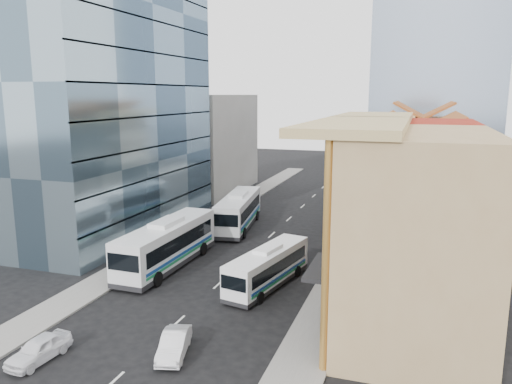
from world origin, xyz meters
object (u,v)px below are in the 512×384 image
(shophouse_tan, at_px, (418,233))
(bus_right, at_px, (268,266))
(bus_left_near, at_px, (167,243))
(bus_left_far, at_px, (239,210))
(office_tower, at_px, (103,85))
(sedan_left, at_px, (39,349))
(sedan_right, at_px, (174,344))

(shophouse_tan, height_order, bus_right, shophouse_tan)
(bus_left_near, xyz_separation_m, bus_left_far, (1.31, 13.47, -0.09))
(bus_left_far, distance_m, bus_right, 16.89)
(office_tower, height_order, bus_left_near, office_tower)
(shophouse_tan, height_order, bus_left_near, shophouse_tan)
(shophouse_tan, relative_size, sedan_left, 3.68)
(office_tower, height_order, sedan_right, office_tower)
(bus_left_far, distance_m, sedan_left, 29.00)
(bus_left_near, height_order, sedan_right, bus_left_near)
(office_tower, xyz_separation_m, bus_right, (20.64, -10.30, -13.47))
(bus_left_far, bearing_deg, shophouse_tan, -54.02)
(sedan_right, bearing_deg, bus_left_near, 104.04)
(bus_left_far, distance_m, sedan_right, 26.86)
(shophouse_tan, bearing_deg, bus_left_near, 165.11)
(office_tower, relative_size, bus_left_far, 2.51)
(shophouse_tan, xyz_separation_m, bus_right, (-10.36, 3.70, -4.47))
(office_tower, distance_m, bus_left_far, 18.89)
(bus_right, xyz_separation_m, sedan_left, (-8.59, -14.01, -0.89))
(office_tower, relative_size, sedan_right, 7.86)
(shophouse_tan, relative_size, bus_left_far, 1.17)
(shophouse_tan, height_order, sedan_left, shophouse_tan)
(sedan_right, bearing_deg, sedan_left, -172.65)
(sedan_right, bearing_deg, bus_left_far, 87.20)
(office_tower, xyz_separation_m, bus_left_near, (11.50, -8.82, -12.99))
(shophouse_tan, relative_size, bus_left_near, 1.11)
(bus_left_far, height_order, sedan_right, bus_left_far)
(shophouse_tan, distance_m, bus_right, 11.88)
(office_tower, bearing_deg, bus_right, -26.53)
(bus_right, relative_size, sedan_right, 2.50)
(bus_left_near, height_order, bus_left_far, bus_left_near)
(bus_left_near, distance_m, sedan_right, 14.66)
(bus_left_far, bearing_deg, sedan_right, -85.65)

